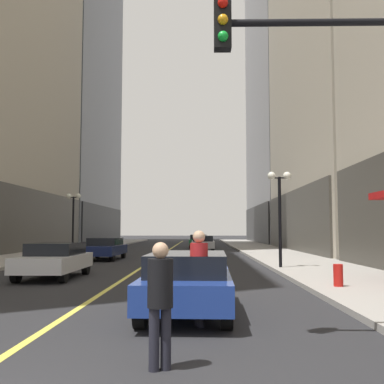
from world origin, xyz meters
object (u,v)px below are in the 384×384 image
object	(u,v)px
traffic_light_near_right	(357,110)
car_blue	(188,280)
car_green	(199,241)
street_lamp_left_far	(73,210)
car_navy	(105,248)
street_lamp_right_mid	(280,198)
car_white	(55,259)
car_silver	(203,243)
fire_hydrant_right	(338,278)
pedestrian_in_red_jacket	(199,270)
pedestrian_in_black_coat	(160,295)

from	to	relation	value
traffic_light_near_right	car_blue	bearing A→B (deg)	134.67
car_green	street_lamp_left_far	bearing A→B (deg)	-125.70
car_navy	street_lamp_left_far	xyz separation A→B (m)	(-3.42, 5.26, 2.53)
car_green	street_lamp_right_mid	bearing A→B (deg)	-81.47
car_white	traffic_light_near_right	distance (m)	13.26
car_blue	car_green	bearing A→B (deg)	89.89
car_silver	fire_hydrant_right	distance (m)	25.05
pedestrian_in_red_jacket	fire_hydrant_right	world-z (taller)	pedestrian_in_red_jacket
traffic_light_near_right	fire_hydrant_right	distance (m)	7.53
car_navy	car_green	size ratio (longest dim) A/B	1.17
pedestrian_in_black_coat	street_lamp_right_mid	distance (m)	15.49
car_green	street_lamp_right_mid	size ratio (longest dim) A/B	0.93
car_silver	fire_hydrant_right	size ratio (longest dim) A/B	5.67
traffic_light_near_right	fire_hydrant_right	world-z (taller)	traffic_light_near_right
pedestrian_in_red_jacket	traffic_light_near_right	distance (m)	4.01
street_lamp_left_far	car_blue	bearing A→B (deg)	-68.97
pedestrian_in_black_coat	car_silver	bearing A→B (deg)	88.72
car_navy	car_white	bearing A→B (deg)	-88.26
car_silver	car_navy	bearing A→B (deg)	-119.89
car_navy	car_blue	bearing A→B (deg)	-72.95
car_silver	traffic_light_near_right	bearing A→B (deg)	-85.76
street_lamp_right_mid	fire_hydrant_right	xyz separation A→B (m)	(0.50, -7.00, -2.86)
car_white	car_green	world-z (taller)	same
car_white	street_lamp_left_far	bearing A→B (deg)	103.20
car_green	pedestrian_in_black_coat	distance (m)	39.89
car_navy	fire_hydrant_right	xyz separation A→B (m)	(9.88, -14.30, -0.32)
car_blue	traffic_light_near_right	xyz separation A→B (m)	(2.79, -2.82, 3.02)
car_white	car_navy	world-z (taller)	same
street_lamp_right_mid	fire_hydrant_right	bearing A→B (deg)	-85.92
car_white	fire_hydrant_right	distance (m)	10.20
pedestrian_in_red_jacket	street_lamp_left_far	bearing A→B (deg)	110.52
street_lamp_right_mid	pedestrian_in_red_jacket	bearing A→B (deg)	-106.65
street_lamp_left_far	street_lamp_right_mid	xyz separation A→B (m)	(12.80, -12.56, 0.00)
pedestrian_in_black_coat	pedestrian_in_red_jacket	bearing A→B (deg)	79.61
pedestrian_in_black_coat	street_lamp_left_far	distance (m)	28.76
car_green	pedestrian_in_black_coat	size ratio (longest dim) A/B	2.47
car_blue	street_lamp_right_mid	world-z (taller)	street_lamp_right_mid
pedestrian_in_red_jacket	fire_hydrant_right	distance (m)	6.52
car_blue	car_navy	size ratio (longest dim) A/B	0.96
car_white	pedestrian_in_red_jacket	size ratio (longest dim) A/B	2.45
pedestrian_in_red_jacket	street_lamp_right_mid	size ratio (longest dim) A/B	0.41
car_blue	pedestrian_in_black_coat	size ratio (longest dim) A/B	2.79
pedestrian_in_black_coat	street_lamp_left_far	xyz separation A→B (m)	(-8.70, 27.32, 2.29)
pedestrian_in_black_coat	fire_hydrant_right	xyz separation A→B (m)	(4.60, 7.75, -0.56)
pedestrian_in_red_jacket	street_lamp_left_far	xyz separation A→B (m)	(-9.20, 24.59, 2.20)
traffic_light_near_right	street_lamp_right_mid	size ratio (longest dim) A/B	1.28
fire_hydrant_right	car_silver	bearing A→B (deg)	98.89
street_lamp_right_mid	fire_hydrant_right	distance (m)	7.58
car_white	fire_hydrant_right	size ratio (longest dim) A/B	5.53
car_silver	car_green	size ratio (longest dim) A/B	1.11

